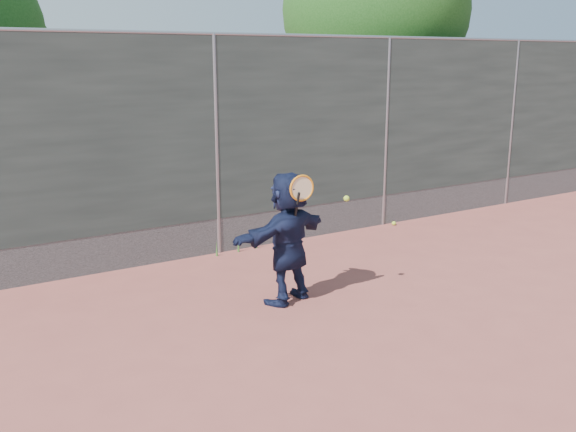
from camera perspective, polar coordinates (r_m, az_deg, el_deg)
ground at (r=6.42m, az=7.80°, el=-11.10°), size 80.00×80.00×0.00m
player at (r=7.15m, az=-0.00°, el=-1.93°), size 1.45×0.81×1.49m
ball_ground at (r=10.73m, az=9.39°, el=-0.64°), size 0.07×0.07×0.07m
fence at (r=8.86m, az=-6.41°, el=6.60°), size 20.00×0.06×3.03m
swing_action at (r=6.91m, az=1.62°, el=2.25°), size 0.76×0.15×0.51m
tree_right at (r=13.26m, az=8.27°, el=17.22°), size 3.78×3.60×5.39m
weed_clump at (r=9.18m, az=-4.20°, el=-2.34°), size 0.68×0.07×0.30m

